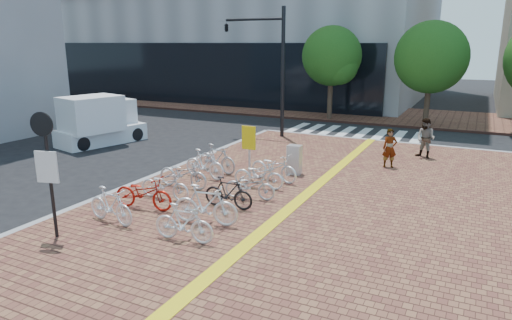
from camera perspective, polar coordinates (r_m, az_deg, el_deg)
The scene contains 26 objects.
ground at distance 14.24m, azimuth -4.35°, elevation -6.25°, with size 120.00×120.00×0.00m, color black.
sidewalk at distance 8.98m, azimuth -3.95°, elevation -19.05°, with size 14.00×34.00×0.15m, color brown.
tactile_strip at distance 9.41m, azimuth -9.48°, elevation -16.95°, with size 0.40×34.00×0.01m, color yellow.
kerb_north at distance 24.26m, azimuth 16.55°, elevation 2.09°, with size 14.00×0.25×0.15m, color gray.
far_sidewalk at distance 33.52m, azimuth 14.19°, elevation 5.53°, with size 70.00×8.00×0.15m, color brown.
crosswalk at distance 26.69m, azimuth 12.01°, elevation 3.31°, with size 7.50×4.00×0.01m.
street_trees at distance 28.97m, azimuth 23.11°, elevation 11.51°, with size 16.20×4.60×6.35m.
bike_0 at distance 13.27m, azimuth -17.72°, elevation -5.44°, with size 0.48×1.71×1.03m, color white.
bike_1 at distance 14.13m, azimuth -13.88°, elevation -4.01°, with size 0.67×1.91×1.01m, color #AA160C.
bike_2 at distance 14.87m, azimuth -11.31°, elevation -3.08°, with size 0.62×1.77×0.93m, color white.
bike_3 at distance 15.91m, azimuth -9.12°, elevation -1.68°, with size 0.67×1.91×1.01m, color silver.
bike_4 at distance 16.88m, azimuth -6.45°, elevation -0.51°, with size 0.51×1.80×1.08m, color white.
bike_5 at distance 17.60m, azimuth -4.90°, elevation 0.18°, with size 0.52×1.83×1.10m, color #AEAEB3.
bike_6 at distance 11.67m, azimuth -9.03°, elevation -7.79°, with size 0.47×1.65×0.99m, color white.
bike_7 at distance 12.62m, azimuth -6.34°, elevation -5.60°, with size 0.53×1.89×1.13m, color silver.
bike_8 at distance 13.82m, azimuth -3.48°, elevation -4.10°, with size 0.45×1.61×0.97m, color black.
bike_9 at distance 14.60m, azimuth -0.77°, elevation -3.24°, with size 0.58×1.67×0.88m, color silver.
bike_10 at distance 15.68m, azimuth 0.34°, elevation -1.84°, with size 0.63×1.81×0.95m, color white.
bike_11 at distance 16.50m, azimuth 2.24°, elevation -0.89°, with size 0.68×1.94×1.02m, color white.
pedestrian_a at distance 19.01m, azimuth 16.37°, elevation 1.43°, with size 0.57×0.37×1.56m, color gray.
pedestrian_b at distance 21.06m, azimuth 20.44°, elevation 2.56°, with size 0.84×0.65×1.72m, color #4E5763.
utility_box at distance 17.40m, azimuth 4.82°, elevation 0.05°, with size 0.51×0.37×1.12m, color silver.
yellow_sign at distance 16.52m, azimuth -0.89°, elevation 2.20°, with size 0.53×0.12×1.97m.
notice_sign at distance 12.41m, azimuth -24.69°, elevation -0.01°, with size 0.59×0.22×3.26m.
traffic_light_pole at distance 24.74m, azimuth 0.03°, elevation 13.82°, with size 3.58×1.38×6.66m.
box_truck at distance 24.55m, azimuth -19.01°, elevation 4.65°, with size 2.84×4.63×2.50m.
Camera 1 is at (6.81, -11.44, 5.03)m, focal length 32.00 mm.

